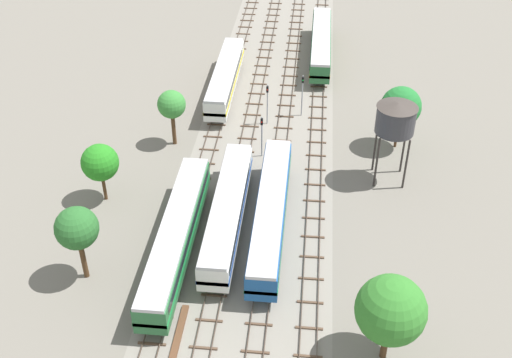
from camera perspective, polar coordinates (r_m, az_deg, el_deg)
ground_plane at (r=84.57m, az=1.15°, el=5.89°), size 480.00×480.00×0.00m
ballast_bed at (r=84.57m, az=1.15°, el=5.89°), size 17.07×176.00×0.01m
track_far_left at (r=86.05m, az=-3.16°, el=6.51°), size 2.40×126.00×0.29m
track_left at (r=85.54m, az=-0.25°, el=6.37°), size 2.40×126.00×0.29m
track_centre_left at (r=85.26m, az=2.68°, el=6.23°), size 2.40×126.00×0.29m
track_centre at (r=85.20m, az=5.62°, el=6.06°), size 2.40×126.00×0.29m
passenger_coach_far_left_nearest at (r=60.85m, az=-7.24°, el=-5.03°), size 2.96×22.00×3.80m
diesel_railcar_left_near at (r=63.37m, az=-2.61°, el=-2.84°), size 2.96×20.50×3.80m
passenger_coach_centre_left_mid at (r=63.22m, az=1.35°, el=-2.89°), size 2.96×22.00×3.80m
diesel_railcar_far_left_midfar at (r=88.66m, az=-2.81°, el=9.25°), size 2.96×20.50×3.80m
passenger_coach_centre_far at (r=99.57m, az=5.90°, el=12.19°), size 2.96×22.00×3.80m
water_tower at (r=69.43m, az=12.56°, el=5.40°), size 4.47×4.47×9.85m
signal_post_nearest at (r=80.70m, az=1.04°, el=7.20°), size 0.28×0.47×5.58m
signal_post_near at (r=74.10m, az=0.53°, el=4.29°), size 0.28×0.47×5.39m
signal_post_mid at (r=82.74m, az=4.23°, el=7.97°), size 0.28×0.47×5.81m
lineside_tree_0 at (r=50.69m, az=12.12°, el=-11.56°), size 5.65×5.65×8.30m
lineside_tree_1 at (r=76.25m, az=-7.66°, el=6.67°), size 3.43×3.43×7.22m
lineside_tree_2 at (r=58.31m, az=-15.94°, el=-4.35°), size 3.98×3.98×7.88m
lineside_tree_3 at (r=68.27m, az=-13.96°, el=1.44°), size 4.01×4.01×6.81m
lineside_tree_4 at (r=76.81m, az=12.99°, el=6.39°), size 4.86×4.86×8.02m
spare_rail_bundle at (r=54.36m, az=-7.41°, el=-15.18°), size 0.60×10.00×0.24m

